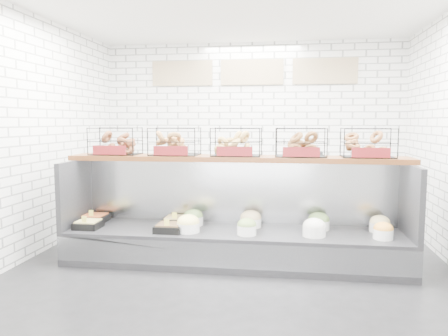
# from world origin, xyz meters

# --- Properties ---
(ground) EXTENTS (5.50, 5.50, 0.00)m
(ground) POSITION_xyz_m (0.00, 0.00, 0.00)
(ground) COLOR black
(ground) RESTS_ON ground
(room_shell) EXTENTS (5.02, 5.51, 3.01)m
(room_shell) POSITION_xyz_m (0.00, 0.60, 2.06)
(room_shell) COLOR white
(room_shell) RESTS_ON ground
(display_case) EXTENTS (4.00, 0.90, 1.20)m
(display_case) POSITION_xyz_m (0.01, 0.35, 0.33)
(display_case) COLOR black
(display_case) RESTS_ON ground
(bagel_shelf) EXTENTS (4.10, 0.50, 0.40)m
(bagel_shelf) POSITION_xyz_m (0.00, 0.52, 1.38)
(bagel_shelf) COLOR #4A240F
(bagel_shelf) RESTS_ON display_case
(prep_counter) EXTENTS (4.00, 0.60, 1.20)m
(prep_counter) POSITION_xyz_m (-0.01, 2.43, 0.47)
(prep_counter) COLOR #93969B
(prep_counter) RESTS_ON ground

